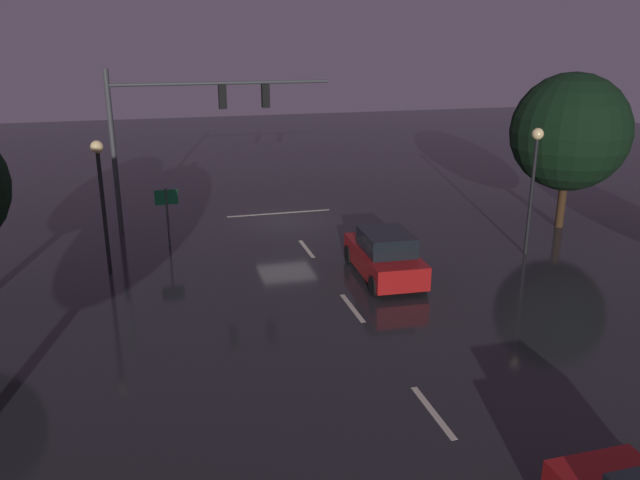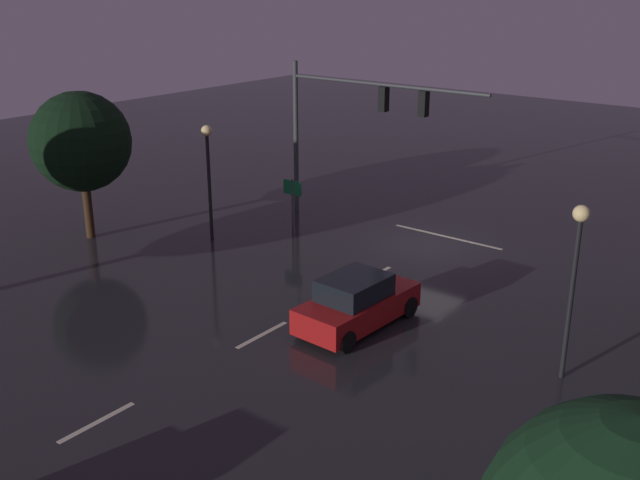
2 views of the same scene
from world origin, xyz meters
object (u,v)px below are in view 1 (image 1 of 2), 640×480
object	(u,v)px
car_approaching	(385,256)
tree_left_far	(570,132)
street_lamp_left_kerb	(534,167)
street_lamp_right_kerb	(101,182)
traffic_signal_assembly	(185,117)
route_sign	(167,205)

from	to	relation	value
car_approaching	tree_left_far	size ratio (longest dim) A/B	0.66
street_lamp_left_kerb	car_approaching	bearing A→B (deg)	8.28
tree_left_far	street_lamp_right_kerb	bearing A→B (deg)	2.82
street_lamp_left_kerb	tree_left_far	size ratio (longest dim) A/B	0.73
street_lamp_right_kerb	tree_left_far	world-z (taller)	tree_left_far
traffic_signal_assembly	route_sign	size ratio (longest dim) A/B	3.90
street_lamp_left_kerb	tree_left_far	world-z (taller)	tree_left_far
car_approaching	tree_left_far	xyz separation A→B (m)	(-9.72, -3.78, 3.41)
tree_left_far	route_sign	bearing A→B (deg)	-5.60
street_lamp_right_kerb	car_approaching	bearing A→B (deg)	163.16
car_approaching	route_sign	xyz separation A→B (m)	(7.19, -5.44, 0.94)
street_lamp_left_kerb	street_lamp_right_kerb	world-z (taller)	street_lamp_left_kerb
street_lamp_right_kerb	route_sign	bearing A→B (deg)	-130.17
street_lamp_left_kerb	street_lamp_right_kerb	xyz separation A→B (m)	(15.61, -1.94, -0.07)
car_approaching	street_lamp_left_kerb	size ratio (longest dim) A/B	0.90
car_approaching	route_sign	distance (m)	9.07
traffic_signal_assembly	tree_left_far	xyz separation A→B (m)	(-15.83, 4.25, -0.64)
tree_left_far	traffic_signal_assembly	bearing A→B (deg)	-15.02
street_lamp_left_kerb	route_sign	distance (m)	14.27
traffic_signal_assembly	street_lamp_right_kerb	size ratio (longest dim) A/B	1.96
traffic_signal_assembly	tree_left_far	size ratio (longest dim) A/B	1.40
tree_left_far	car_approaching	bearing A→B (deg)	21.26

